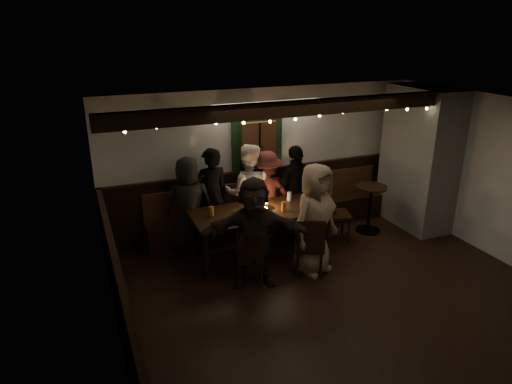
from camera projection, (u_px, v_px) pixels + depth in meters
name	position (u px, v px, depth m)	size (l,w,h in m)	color
room	(347.00, 182.00, 7.86)	(6.02, 5.01, 2.62)	black
dining_table	(261.00, 214.00, 7.38)	(2.25, 0.96, 0.97)	black
chair_near_left	(251.00, 254.00, 6.60)	(0.53, 0.53, 0.89)	black
chair_near_right	(310.00, 244.00, 6.82)	(0.57, 0.57, 0.96)	black
chair_end	(331.00, 209.00, 7.98)	(0.58, 0.58, 1.03)	black
high_top	(370.00, 203.00, 8.32)	(0.56, 0.56, 0.88)	black
person_a	(189.00, 205.00, 7.56)	(0.79, 0.52, 1.63)	black
person_b	(211.00, 197.00, 7.74)	(0.63, 0.41, 1.73)	black
person_c	(248.00, 193.00, 7.90)	(0.85, 0.66, 1.75)	silver
person_d	(266.00, 195.00, 8.07)	(1.02, 0.59, 1.58)	#4B1D1B
person_e	(296.00, 189.00, 8.24)	(0.96, 0.40, 1.64)	black
person_f	(254.00, 233.00, 6.52)	(1.54, 0.49, 1.66)	black
person_g	(315.00, 219.00, 6.85)	(0.85, 0.56, 1.75)	tan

